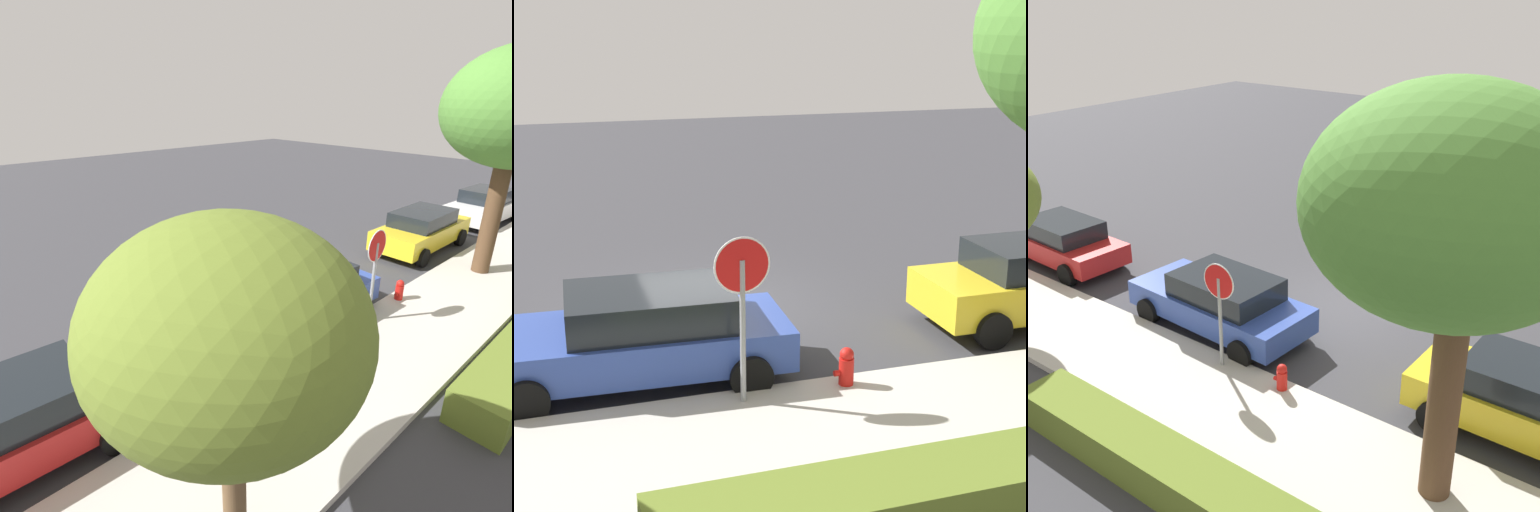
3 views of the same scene
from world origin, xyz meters
TOP-DOWN VIEW (x-y plane):
  - ground_plane at (0.00, 0.00)m, footprint 60.00×60.00m
  - sidewalk_curb at (0.00, 5.26)m, footprint 32.00×2.73m
  - stop_sign at (0.53, 4.26)m, footprint 0.79×0.08m
  - parked_car_blue at (1.76, 2.90)m, footprint 4.68×2.26m
  - fire_hydrant at (-1.05, 4.20)m, footprint 0.30×0.22m
  - front_yard_hedge at (-1.26, 7.44)m, footprint 7.29×0.99m

SIDE VIEW (x-z plane):
  - ground_plane at x=0.00m, z-range 0.00..0.00m
  - sidewalk_curb at x=0.00m, z-range 0.00..0.14m
  - front_yard_hedge at x=-1.26m, z-range 0.00..0.71m
  - fire_hydrant at x=-1.05m, z-range 0.00..0.72m
  - parked_car_blue at x=1.76m, z-range 0.03..1.48m
  - stop_sign at x=0.53m, z-range 0.48..3.00m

